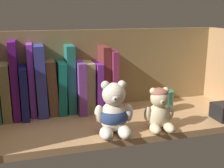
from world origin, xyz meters
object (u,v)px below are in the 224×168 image
(book_2, at_px, (15,79))
(book_3, at_px, (25,91))
(book_13, at_px, (111,79))
(pillar_candle, at_px, (165,101))
(book_6, at_px, (52,87))
(book_12, at_px, (104,77))
(book_1, at_px, (7,90))
(book_5, at_px, (40,80))
(book_8, at_px, (70,79))
(book_10, at_px, (88,86))
(teddy_bear_smaller, at_px, (159,110))
(book_9, at_px, (79,86))
(teddy_bear_larger, at_px, (114,113))
(book_7, at_px, (61,87))
(book_4, at_px, (31,80))

(book_2, relative_size, book_3, 1.49)
(book_13, distance_m, pillar_candle, 0.20)
(book_6, xyz_separation_m, book_12, (0.18, 0.00, 0.02))
(book_1, height_order, book_5, book_5)
(book_1, relative_size, book_8, 0.79)
(book_1, xyz_separation_m, book_10, (0.26, 0.00, -0.00))
(book_10, xyz_separation_m, teddy_bear_smaller, (0.16, -0.22, -0.03))
(book_2, relative_size, pillar_candle, 3.48)
(book_5, relative_size, pillar_candle, 3.26)
(book_3, height_order, book_5, book_5)
(book_3, xyz_separation_m, book_9, (0.18, -0.00, 0.00))
(book_6, distance_m, book_10, 0.12)
(book_13, distance_m, teddy_bear_larger, 0.23)
(book_2, height_order, book_12, book_2)
(book_3, distance_m, book_10, 0.21)
(pillar_candle, bearing_deg, book_10, 160.39)
(book_9, xyz_separation_m, book_10, (0.03, 0.00, -0.00))
(book_9, bearing_deg, teddy_bear_larger, -74.86)
(book_6, xyz_separation_m, teddy_bear_larger, (0.15, -0.21, -0.03))
(book_3, xyz_separation_m, book_10, (0.21, 0.00, 0.00))
(book_1, bearing_deg, book_7, 0.00)
(book_2, relative_size, book_6, 1.38)
(book_2, height_order, book_13, book_2)
(book_12, relative_size, book_13, 1.07)
(book_3, xyz_separation_m, teddy_bear_smaller, (0.37, -0.22, -0.02))
(book_5, xyz_separation_m, pillar_candle, (0.41, -0.09, -0.08))
(book_9, relative_size, teddy_bear_larger, 1.15)
(book_10, relative_size, pillar_candle, 2.38)
(teddy_bear_smaller, bearing_deg, pillar_candle, 57.04)
(book_10, xyz_separation_m, book_13, (0.08, -0.00, 0.02))
(book_4, xyz_separation_m, book_7, (0.09, -0.00, -0.03))
(book_2, bearing_deg, book_9, -0.00)
(book_8, height_order, book_10, book_8)
(book_1, height_order, book_8, book_8)
(book_8, height_order, teddy_bear_larger, book_8)
(book_13, bearing_deg, book_5, 180.00)
(book_4, relative_size, book_8, 1.04)
(book_10, bearing_deg, book_8, 180.00)
(book_1, xyz_separation_m, book_7, (0.17, 0.00, -0.00))
(book_13, bearing_deg, book_3, 180.00)
(book_4, height_order, book_7, book_4)
(book_6, distance_m, book_13, 0.20)
(book_8, xyz_separation_m, book_9, (0.03, -0.00, -0.03))
(book_7, xyz_separation_m, book_13, (0.17, 0.00, 0.02))
(book_3, relative_size, pillar_candle, 2.34)
(book_6, distance_m, book_7, 0.03)
(book_5, bearing_deg, book_2, 180.00)
(book_8, bearing_deg, book_3, 180.00)
(book_8, bearing_deg, pillar_candle, -15.99)
(book_4, bearing_deg, book_10, 0.00)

